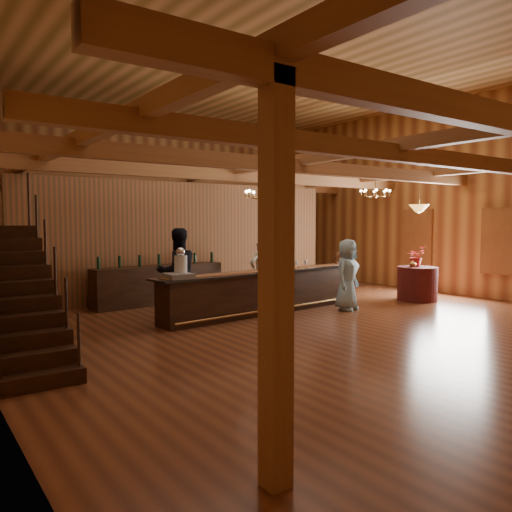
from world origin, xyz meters
TOP-DOWN VIEW (x-y plane):
  - floor at (0.00, 0.00)m, footprint 14.00×14.00m
  - ceiling at (0.00, 0.00)m, footprint 14.00×14.00m
  - wall_back at (0.00, 7.00)m, footprint 12.00×0.10m
  - wall_right at (6.00, 0.00)m, footprint 0.10×14.00m
  - beam_grid at (0.00, 0.51)m, footprint 11.90×13.90m
  - support_posts at (0.00, -0.50)m, footprint 9.20×10.20m
  - partition_wall at (-0.50, 3.50)m, footprint 9.00×0.18m
  - window_right_front at (5.95, -1.60)m, footprint 0.12×1.05m
  - window_right_back at (5.95, 1.00)m, footprint 0.12×1.05m
  - staircase at (-5.45, -0.74)m, footprint 1.00×2.80m
  - backroom_boxes at (-0.29, 5.50)m, footprint 4.10×0.60m
  - tasting_bar at (-0.07, 0.52)m, footprint 5.78×1.25m
  - beverage_dispenser at (-2.34, 0.36)m, footprint 0.26×0.26m
  - glass_rack_tray at (-2.44, 0.26)m, footprint 0.50×0.50m
  - raffle_drum at (2.42, 0.70)m, footprint 0.34×0.24m
  - bar_bottle_0 at (0.17, 0.65)m, footprint 0.07×0.07m
  - bar_bottle_1 at (0.21, 0.66)m, footprint 0.07×0.07m
  - bar_bottle_2 at (0.49, 0.68)m, footprint 0.07×0.07m
  - bar_bottle_3 at (0.64, 0.70)m, footprint 0.07×0.07m
  - backbar_shelf at (-1.59, 3.04)m, footprint 3.48×0.84m
  - round_table at (4.13, -0.39)m, footprint 1.02×1.02m
  - chandelier_left at (-0.29, 0.38)m, footprint 0.80×0.80m
  - chandelier_right at (3.78, 0.78)m, footprint 0.80×0.80m
  - pendant_lamp at (4.13, -0.39)m, footprint 0.52×0.52m
  - bartender at (0.27, 1.28)m, footprint 0.60×0.39m
  - staff_second at (-1.92, 1.35)m, footprint 1.01×0.82m
  - guest at (1.61, -0.31)m, footprint 0.94×0.78m
  - floor_plant at (1.25, 2.39)m, footprint 0.82×0.71m
  - table_flowers at (4.21, -0.27)m, footprint 0.49×0.43m
  - table_vase at (4.00, -0.33)m, footprint 0.16×0.16m

SIDE VIEW (x-z plane):
  - floor at x=0.00m, z-range 0.00..0.00m
  - round_table at x=4.13m, z-range 0.00..0.88m
  - backbar_shelf at x=-1.59m, z-range 0.00..0.97m
  - tasting_bar at x=-0.07m, z-range 0.00..0.97m
  - backroom_boxes at x=-0.29m, z-range -0.02..1.08m
  - floor_plant at x=1.25m, z-range 0.00..1.31m
  - bartender at x=0.27m, z-range 0.00..1.63m
  - guest at x=1.61m, z-range 0.00..1.66m
  - staff_second at x=-1.92m, z-range 0.00..1.92m
  - staircase at x=-5.45m, z-range 0.00..2.00m
  - glass_rack_tray at x=-2.44m, z-range 0.96..1.06m
  - table_vase at x=4.00m, z-range 0.88..1.19m
  - bar_bottle_0 at x=0.17m, z-range 0.96..1.26m
  - bar_bottle_1 at x=0.21m, z-range 0.96..1.26m
  - bar_bottle_2 at x=0.49m, z-range 0.96..1.26m
  - bar_bottle_3 at x=0.64m, z-range 0.96..1.26m
  - raffle_drum at x=2.42m, z-range 0.98..1.28m
  - table_flowers at x=4.21m, z-range 0.88..1.42m
  - beverage_dispenser at x=-2.34m, z-range 0.94..1.54m
  - window_right_front at x=5.95m, z-range 0.67..2.42m
  - window_right_back at x=5.95m, z-range 0.67..2.42m
  - partition_wall at x=-0.50m, z-range 0.00..3.10m
  - support_posts at x=0.00m, z-range 0.00..3.20m
  - pendant_lamp at x=4.13m, z-range 1.95..2.85m
  - chandelier_left at x=-0.29m, z-range 2.32..3.01m
  - wall_back at x=0.00m, z-range 0.00..5.50m
  - wall_right at x=6.00m, z-range 0.00..5.50m
  - chandelier_right at x=3.78m, z-range 2.59..3.10m
  - beam_grid at x=0.00m, z-range 3.05..3.44m
  - ceiling at x=0.00m, z-range 5.50..5.50m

